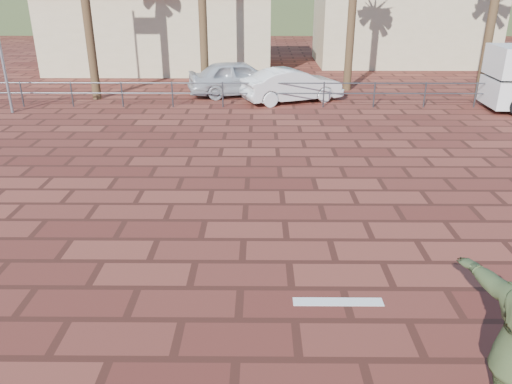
# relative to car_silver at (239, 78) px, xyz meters

# --- Properties ---
(ground) EXTENTS (120.00, 120.00, 0.00)m
(ground) POSITION_rel_car_silver_xyz_m (1.42, -14.29, -0.76)
(ground) COLOR brown
(ground) RESTS_ON ground
(paint_stripe) EXTENTS (1.40, 0.22, 0.01)m
(paint_stripe) POSITION_rel_car_silver_xyz_m (2.12, -15.49, -0.75)
(paint_stripe) COLOR white
(paint_stripe) RESTS_ON ground
(guardrail) EXTENTS (24.06, 0.06, 1.00)m
(guardrail) POSITION_rel_car_silver_xyz_m (1.42, -2.29, -0.08)
(guardrail) COLOR #47494F
(guardrail) RESTS_ON ground
(building_west) EXTENTS (12.60, 7.60, 4.50)m
(building_west) POSITION_rel_car_silver_xyz_m (-4.58, 7.71, 1.52)
(building_west) COLOR beige
(building_west) RESTS_ON ground
(building_east) EXTENTS (10.60, 6.60, 5.00)m
(building_east) POSITION_rel_car_silver_xyz_m (9.42, 9.71, 1.78)
(building_east) COLOR beige
(building_east) RESTS_ON ground
(car_silver) EXTENTS (4.75, 2.83, 1.52)m
(car_silver) POSITION_rel_car_silver_xyz_m (0.00, 0.00, 0.00)
(car_silver) COLOR silver
(car_silver) RESTS_ON ground
(car_white) EXTENTS (4.38, 2.89, 1.36)m
(car_white) POSITION_rel_car_silver_xyz_m (2.23, -1.29, -0.08)
(car_white) COLOR silver
(car_white) RESTS_ON ground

